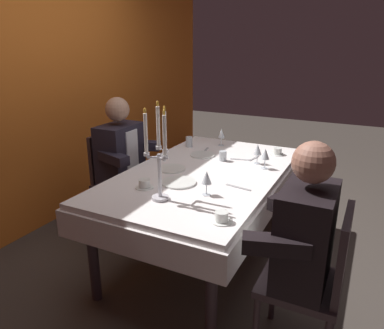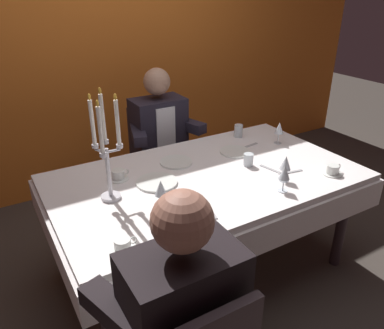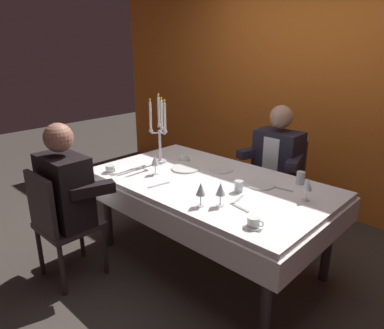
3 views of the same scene
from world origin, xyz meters
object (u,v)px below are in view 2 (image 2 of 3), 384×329
dinner_plate_2 (176,162)px  water_tumbler_0 (238,131)px  water_tumbler_1 (248,160)px  coffee_cup_1 (123,245)px  wine_glass_1 (161,189)px  coffee_cup_0 (333,170)px  coffee_cup_2 (118,175)px  dining_table (206,191)px  candelabra (106,152)px  wine_glass_2 (285,173)px  wine_glass_3 (279,129)px  seated_diner_1 (158,130)px  wine_glass_0 (286,164)px  dinner_plate_1 (157,182)px  dinner_plate_0 (235,152)px  seated_diner_0 (184,314)px

dinner_plate_2 → water_tumbler_0: (0.64, 0.17, 0.04)m
water_tumbler_1 → coffee_cup_1: water_tumbler_1 is taller
wine_glass_1 → coffee_cup_0: size_ratio=1.24×
water_tumbler_0 → coffee_cup_2: water_tumbler_0 is taller
dining_table → water_tumbler_0: (0.56, 0.42, 0.17)m
water_tumbler_1 → candelabra: bearing=176.7°
candelabra → wine_glass_2: bearing=-25.8°
wine_glass_3 → candelabra: bearing=-174.1°
candelabra → dining_table: bearing=-2.5°
wine_glass_2 → seated_diner_1: size_ratio=0.13×
wine_glass_0 → wine_glass_3: size_ratio=1.00×
water_tumbler_1 → dinner_plate_2: bearing=145.0°
candelabra → seated_diner_1: candelabra is taller
wine_glass_3 → wine_glass_0: bearing=-128.7°
dining_table → candelabra: (-0.61, 0.03, 0.40)m
wine_glass_3 → coffee_cup_0: wine_glass_3 is taller
wine_glass_3 → seated_diner_1: seated_diner_1 is taller
wine_glass_0 → dining_table: bearing=139.6°
dinner_plate_1 → wine_glass_0: (0.68, -0.36, 0.11)m
water_tumbler_1 → wine_glass_3: bearing=24.0°
candelabra → wine_glass_3: candelabra is taller
dinner_plate_2 → wine_glass_3: wine_glass_3 is taller
wine_glass_1 → wine_glass_3: bearing=17.8°
dining_table → candelabra: bearing=177.5°
candelabra → coffee_cup_0: candelabra is taller
dinner_plate_1 → coffee_cup_0: 1.10m
wine_glass_1 → wine_glass_3: size_ratio=1.00×
coffee_cup_2 → seated_diner_1: 0.89m
dinner_plate_0 → wine_glass_0: bearing=-89.8°
coffee_cup_0 → wine_glass_0: bearing=165.2°
candelabra → dinner_plate_1: bearing=5.6°
wine_glass_1 → seated_diner_0: (-0.25, -0.68, -0.12)m
wine_glass_3 → coffee_cup_2: bearing=177.3°
candelabra → dinner_plate_1: size_ratio=2.51×
coffee_cup_0 → water_tumbler_1: bearing=136.0°
dining_table → water_tumbler_1: bearing=-4.9°
wine_glass_1 → seated_diner_0: bearing=-109.9°
dining_table → coffee_cup_1: 0.85m
candelabra → seated_diner_0: 0.96m
dining_table → candelabra: 0.73m
dinner_plate_1 → seated_diner_1: (0.41, 0.83, -0.01)m
water_tumbler_1 → coffee_cup_0: (0.38, -0.37, -0.01)m
dining_table → candelabra: size_ratio=3.11×
wine_glass_2 → candelabra: bearing=154.2°
wine_glass_0 → coffee_cup_0: bearing=-14.8°
dinner_plate_0 → wine_glass_1: 0.87m
candelabra → dinner_plate_0: bearing=9.3°
dinner_plate_1 → wine_glass_0: wine_glass_0 is taller
dinner_plate_1 → seated_diner_0: (-0.34, -0.94, -0.01)m
coffee_cup_2 → seated_diner_0: 1.12m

